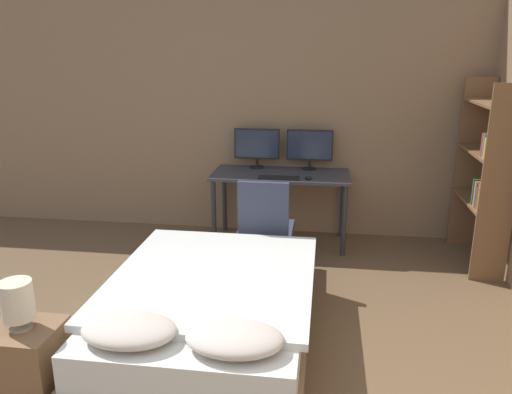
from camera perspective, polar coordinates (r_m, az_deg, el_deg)
name	(u,v)px	position (r m, az deg, el deg)	size (l,w,h in m)	color
wall_back	(286,114)	(5.54, 3.50, 9.47)	(12.00, 0.06, 2.70)	#8E7051
bed	(210,313)	(3.60, -5.25, -13.11)	(1.41, 1.91, 0.58)	#846647
nightstand	(27,364)	(3.41, -24.72, -16.94)	(0.42, 0.37, 0.48)	brown
bedside_lamp	(17,301)	(3.21, -25.63, -10.69)	(0.18, 0.18, 0.29)	gray
desk	(281,182)	(5.29, 2.84, 1.70)	(1.44, 0.65, 0.77)	#38383D
monitor_left	(257,146)	(5.46, 0.10, 5.90)	(0.49, 0.16, 0.43)	black
monitor_right	(310,147)	(5.41, 6.16, 5.71)	(0.49, 0.16, 0.43)	black
keyboard	(279,178)	(5.05, 2.63, 2.22)	(0.41, 0.13, 0.02)	black
computer_mouse	(308,178)	(5.03, 5.99, 2.19)	(0.07, 0.05, 0.04)	black
office_chair	(265,236)	(4.60, 1.07, -4.50)	(0.52, 0.52, 0.94)	black
bookshelf	(488,170)	(5.10, 25.00, 2.78)	(0.31, 0.91, 1.77)	brown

